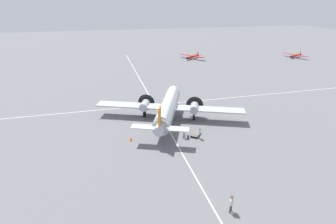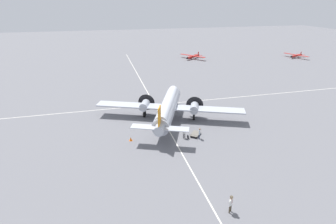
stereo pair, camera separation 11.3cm
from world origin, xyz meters
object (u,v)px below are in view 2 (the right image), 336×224
suitcase_near_door (188,137)px  traffic_cone (131,139)px  ramp_agent (184,132)px  crew_foreground (231,202)px  light_aircraft_distant (296,56)px  baggage_cart (195,134)px  airliner_main (168,106)px  passenger_boarding (200,132)px  light_aircraft_taxiing (193,57)px

suitcase_near_door → traffic_cone: (1.34, 8.12, 0.03)m
suitcase_near_door → ramp_agent: bearing=70.4°
crew_foreground → suitcase_near_door: bearing=-128.6°
light_aircraft_distant → baggage_cart: bearing=18.5°
ramp_agent → suitcase_near_door: (-0.19, -0.52, -0.77)m
airliner_main → passenger_boarding: size_ratio=14.15×
passenger_boarding → suitcase_near_door: size_ratio=3.25×
traffic_cone → light_aircraft_distant: bearing=-54.6°
airliner_main → light_aircraft_taxiing: bearing=-1.4°
light_aircraft_distant → light_aircraft_taxiing: bearing=-33.2°
ramp_agent → crew_foreground: bearing=-105.6°
light_aircraft_taxiing → light_aircraft_distant: bearing=132.0°
passenger_boarding → ramp_agent: (0.74, 2.07, -0.02)m
airliner_main → ramp_agent: size_ratio=14.43×
ramp_agent → light_aircraft_taxiing: (52.72, -19.65, -0.20)m
baggage_cart → light_aircraft_distant: 69.89m
suitcase_near_door → passenger_boarding: bearing=-109.7°
traffic_cone → crew_foreground: bearing=-155.1°
airliner_main → baggage_cart: bearing=-135.5°
airliner_main → crew_foreground: 21.55m
ramp_agent → suitcase_near_door: 0.95m
baggage_cart → light_aircraft_distant: size_ratio=0.26×
passenger_boarding → light_aircraft_distant: light_aircraft_distant is taller
light_aircraft_taxiing → traffic_cone: bearing=25.4°
light_aircraft_distant → light_aircraft_taxiing: 36.13m
crew_foreground → ramp_agent: (14.89, -0.15, -0.15)m
light_aircraft_distant → traffic_cone: (-44.51, 62.68, -0.50)m
ramp_agent → light_aircraft_distant: (45.67, -55.08, -0.24)m
traffic_cone → ramp_agent: bearing=-98.6°
light_aircraft_taxiing → airliner_main: bearing=29.4°
baggage_cart → light_aircraft_taxiing: (52.36, -17.78, 0.53)m
crew_foreground → baggage_cart: crew_foreground is taller
baggage_cart → airliner_main: bearing=61.9°
light_aircraft_distant → crew_foreground: bearing=25.7°
ramp_agent → baggage_cart: 2.04m
crew_foreground → ramp_agent: size_ratio=1.13×
passenger_boarding → traffic_cone: passenger_boarding is taller
crew_foreground → light_aircraft_taxiing: size_ratio=0.22×
passenger_boarding → ramp_agent: bearing=95.3°
light_aircraft_distant → light_aircraft_taxiing: (7.06, 35.43, 0.04)m
crew_foreground → ramp_agent: bearing=-126.5°
crew_foreground → suitcase_near_door: (14.70, -0.67, -0.92)m
crew_foreground → airliner_main: bearing=-124.5°
crew_foreground → passenger_boarding: size_ratio=1.10×
passenger_boarding → light_aircraft_taxiing: bearing=6.8°
ramp_agent → light_aircraft_taxiing: 56.26m
suitcase_near_door → light_aircraft_distant: 71.27m
light_aircraft_taxiing → traffic_cone: size_ratio=14.92×
airliner_main → light_aircraft_distant: airliner_main is taller
passenger_boarding → traffic_cone: bearing=103.9°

